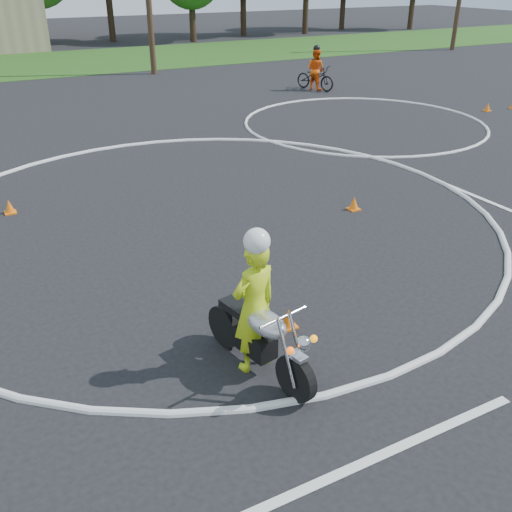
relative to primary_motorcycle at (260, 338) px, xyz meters
name	(u,v)px	position (x,y,z in m)	size (l,w,h in m)	color
ground	(274,277)	(1.39, 2.11, -0.52)	(120.00, 120.00, 0.00)	black
grass_strip	(30,65)	(1.39, 29.11, -0.51)	(120.00, 10.00, 0.02)	#1E4714
course_markings	(264,181)	(3.56, 6.47, -0.51)	(19.05, 19.05, 0.12)	silver
primary_motorcycle	(260,338)	(0.00, 0.00, 0.00)	(0.71, 2.03, 1.07)	black
rider_primary_grp	(255,303)	(-0.01, 0.14, 0.44)	(0.73, 0.56, 1.99)	#BAD816
rider_second_grp	(315,74)	(11.20, 15.91, 0.13)	(1.28, 2.02, 1.84)	black
traffic_cones	(373,162)	(6.66, 6.13, -0.39)	(18.17, 8.99, 0.30)	orange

